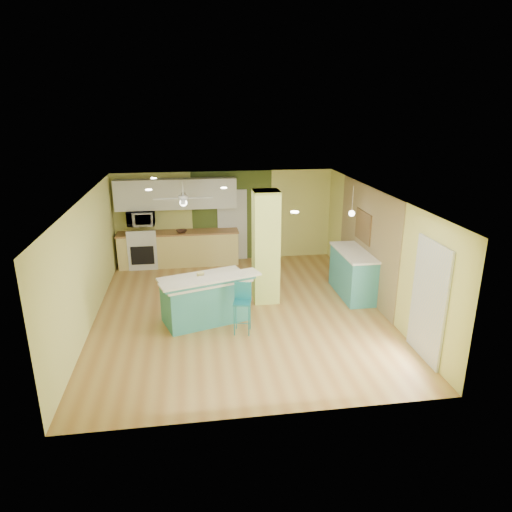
# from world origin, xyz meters

# --- Properties ---
(floor) EXTENTS (6.00, 7.00, 0.01)m
(floor) POSITION_xyz_m (0.00, 0.00, -0.01)
(floor) COLOR #9F6E37
(floor) RESTS_ON ground
(ceiling) EXTENTS (6.00, 7.00, 0.01)m
(ceiling) POSITION_xyz_m (0.00, 0.00, 2.50)
(ceiling) COLOR white
(ceiling) RESTS_ON wall_back
(wall_back) EXTENTS (6.00, 0.01, 2.50)m
(wall_back) POSITION_xyz_m (0.00, 3.50, 1.25)
(wall_back) COLOR #D6D673
(wall_back) RESTS_ON floor
(wall_front) EXTENTS (6.00, 0.01, 2.50)m
(wall_front) POSITION_xyz_m (0.00, -3.50, 1.25)
(wall_front) COLOR #D6D673
(wall_front) RESTS_ON floor
(wall_left) EXTENTS (0.01, 7.00, 2.50)m
(wall_left) POSITION_xyz_m (-3.00, 0.00, 1.25)
(wall_left) COLOR #D6D673
(wall_left) RESTS_ON floor
(wall_right) EXTENTS (0.01, 7.00, 2.50)m
(wall_right) POSITION_xyz_m (3.00, 0.00, 1.25)
(wall_right) COLOR #D6D673
(wall_right) RESTS_ON floor
(wood_panel) EXTENTS (0.02, 3.40, 2.50)m
(wood_panel) POSITION_xyz_m (2.99, 0.60, 1.25)
(wood_panel) COLOR olive
(wood_panel) RESTS_ON floor
(olive_accent) EXTENTS (2.20, 0.02, 2.50)m
(olive_accent) POSITION_xyz_m (0.20, 3.49, 1.25)
(olive_accent) COLOR #435321
(olive_accent) RESTS_ON floor
(interior_door) EXTENTS (0.82, 0.05, 2.00)m
(interior_door) POSITION_xyz_m (0.20, 3.46, 1.00)
(interior_door) COLOR silver
(interior_door) RESTS_ON floor
(french_door) EXTENTS (0.04, 1.08, 2.10)m
(french_door) POSITION_xyz_m (2.97, -2.30, 1.05)
(french_door) COLOR silver
(french_door) RESTS_ON floor
(column) EXTENTS (0.55, 0.55, 2.50)m
(column) POSITION_xyz_m (0.65, 0.50, 1.25)
(column) COLOR #C6D764
(column) RESTS_ON floor
(kitchen_run) EXTENTS (3.25, 0.63, 0.94)m
(kitchen_run) POSITION_xyz_m (-1.30, 3.20, 0.47)
(kitchen_run) COLOR #DDC774
(kitchen_run) RESTS_ON floor
(stove) EXTENTS (0.76, 0.66, 1.08)m
(stove) POSITION_xyz_m (-2.25, 3.19, 0.46)
(stove) COLOR silver
(stove) RESTS_ON floor
(upper_cabinets) EXTENTS (3.20, 0.34, 0.80)m
(upper_cabinets) POSITION_xyz_m (-1.30, 3.32, 1.95)
(upper_cabinets) COLOR silver
(upper_cabinets) RESTS_ON wall_back
(microwave) EXTENTS (0.70, 0.48, 0.39)m
(microwave) POSITION_xyz_m (-2.25, 3.20, 1.35)
(microwave) COLOR white
(microwave) RESTS_ON wall_back
(ceiling_fan) EXTENTS (1.41, 1.41, 0.61)m
(ceiling_fan) POSITION_xyz_m (-1.10, 2.00, 2.08)
(ceiling_fan) COLOR silver
(ceiling_fan) RESTS_ON ceiling
(pendant_lamp) EXTENTS (0.14, 0.14, 0.69)m
(pendant_lamp) POSITION_xyz_m (2.65, 0.75, 1.88)
(pendant_lamp) COLOR white
(pendant_lamp) RESTS_ON ceiling
(wall_decor) EXTENTS (0.03, 0.90, 0.70)m
(wall_decor) POSITION_xyz_m (2.96, 0.80, 1.55)
(wall_decor) COLOR brown
(wall_decor) RESTS_ON wood_panel
(peninsula) EXTENTS (2.09, 1.56, 1.05)m
(peninsula) POSITION_xyz_m (-0.72, -0.35, 0.49)
(peninsula) COLOR teal
(peninsula) RESTS_ON floor
(bar_stool) EXTENTS (0.39, 0.39, 0.99)m
(bar_stool) POSITION_xyz_m (-0.03, -0.90, 0.66)
(bar_stool) COLOR teal
(bar_stool) RESTS_ON floor
(side_counter) EXTENTS (0.70, 1.64, 1.06)m
(side_counter) POSITION_xyz_m (2.70, 0.51, 0.53)
(side_counter) COLOR teal
(side_counter) RESTS_ON floor
(fruit_bowl) EXTENTS (0.34, 0.34, 0.07)m
(fruit_bowl) POSITION_xyz_m (-1.21, 3.10, 0.98)
(fruit_bowl) COLOR #3B2218
(fruit_bowl) RESTS_ON kitchen_run
(canister) EXTENTS (0.15, 0.15, 0.15)m
(canister) POSITION_xyz_m (-0.81, -0.36, 0.99)
(canister) COLOR yellow
(canister) RESTS_ON peninsula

